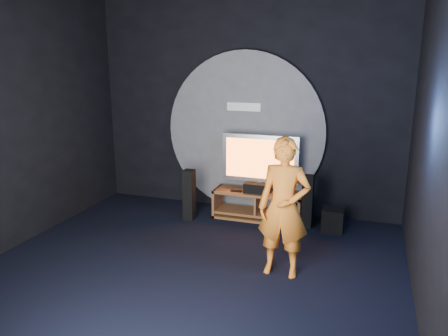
# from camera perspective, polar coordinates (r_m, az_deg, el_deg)

# --- Properties ---
(floor) EXTENTS (5.00, 5.00, 0.00)m
(floor) POSITION_cam_1_polar(r_m,az_deg,el_deg) (5.31, -4.99, -13.65)
(floor) COLOR black
(floor) RESTS_ON ground
(back_wall) EXTENTS (5.00, 0.04, 3.50)m
(back_wall) POSITION_cam_1_polar(r_m,az_deg,el_deg) (7.09, 2.87, 8.32)
(back_wall) COLOR black
(back_wall) RESTS_ON ground
(left_wall) EXTENTS (0.04, 5.00, 3.50)m
(left_wall) POSITION_cam_1_polar(r_m,az_deg,el_deg) (6.20, -27.18, 5.92)
(left_wall) COLOR black
(left_wall) RESTS_ON ground
(right_wall) EXTENTS (0.04, 5.00, 3.50)m
(right_wall) POSITION_cam_1_polar(r_m,az_deg,el_deg) (4.39, 26.00, 3.21)
(right_wall) COLOR black
(right_wall) RESTS_ON ground
(wall_disc_panel) EXTENTS (2.60, 0.11, 2.60)m
(wall_disc_panel) POSITION_cam_1_polar(r_m,az_deg,el_deg) (7.10, 2.70, 4.68)
(wall_disc_panel) COLOR #515156
(wall_disc_panel) RESTS_ON ground
(media_console) EXTENTS (1.39, 0.45, 0.45)m
(media_console) POSITION_cam_1_polar(r_m,az_deg,el_deg) (6.92, 4.51, -5.09)
(media_console) COLOR brown
(media_console) RESTS_ON ground
(tv) EXTENTS (1.20, 0.22, 0.88)m
(tv) POSITION_cam_1_polar(r_m,az_deg,el_deg) (6.77, 4.71, 1.00)
(tv) COLOR #B1B0B8
(tv) RESTS_ON media_console
(center_speaker) EXTENTS (0.40, 0.15, 0.15)m
(center_speaker) POSITION_cam_1_polar(r_m,az_deg,el_deg) (6.73, 4.31, -2.67)
(center_speaker) COLOR black
(center_speaker) RESTS_ON media_console
(remote) EXTENTS (0.18, 0.05, 0.02)m
(remote) POSITION_cam_1_polar(r_m,az_deg,el_deg) (6.81, 1.61, -3.02)
(remote) COLOR black
(remote) RESTS_ON media_console
(tower_speaker_left) EXTENTS (0.16, 0.18, 0.80)m
(tower_speaker_left) POSITION_cam_1_polar(r_m,az_deg,el_deg) (6.83, -4.56, -3.52)
(tower_speaker_left) COLOR black
(tower_speaker_left) RESTS_ON ground
(tower_speaker_right) EXTENTS (0.16, 0.18, 0.80)m
(tower_speaker_right) POSITION_cam_1_polar(r_m,az_deg,el_deg) (6.63, 10.84, -4.31)
(tower_speaker_right) COLOR black
(tower_speaker_right) RESTS_ON ground
(subwoofer) EXTENTS (0.31, 0.31, 0.34)m
(subwoofer) POSITION_cam_1_polar(r_m,az_deg,el_deg) (6.63, 14.02, -6.61)
(subwoofer) COLOR black
(subwoofer) RESTS_ON ground
(player) EXTENTS (0.60, 0.39, 1.63)m
(player) POSITION_cam_1_polar(r_m,az_deg,el_deg) (5.04, 7.81, -5.17)
(player) COLOR orange
(player) RESTS_ON ground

